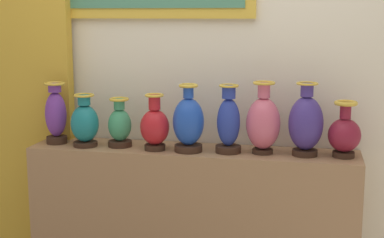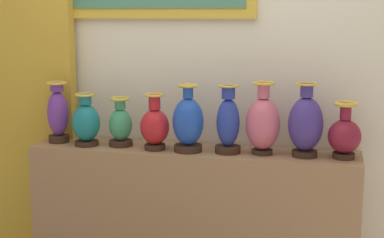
# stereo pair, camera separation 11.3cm
# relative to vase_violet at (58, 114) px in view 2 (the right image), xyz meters

# --- Properties ---
(display_shelf) EXTENTS (1.88, 0.35, 0.93)m
(display_shelf) POSITION_rel_vase_violet_xyz_m (0.82, 0.02, -0.64)
(display_shelf) COLOR #99704C
(display_shelf) RESTS_ON ground_plane
(back_wall) EXTENTS (3.14, 0.14, 3.10)m
(back_wall) POSITION_rel_vase_violet_xyz_m (0.81, 0.25, 0.47)
(back_wall) COLOR beige
(back_wall) RESTS_ON ground_plane
(curtain_gold) EXTENTS (0.59, 0.08, 2.26)m
(curtain_gold) POSITION_rel_vase_violet_xyz_m (-0.25, 0.13, 0.03)
(curtain_gold) COLOR gold
(curtain_gold) RESTS_ON ground_plane
(vase_violet) EXTENTS (0.13, 0.13, 0.37)m
(vase_violet) POSITION_rel_vase_violet_xyz_m (0.00, 0.00, 0.00)
(vase_violet) COLOR #382319
(vase_violet) RESTS_ON display_shelf
(vase_teal) EXTENTS (0.16, 0.16, 0.31)m
(vase_teal) POSITION_rel_vase_violet_xyz_m (0.20, -0.04, -0.04)
(vase_teal) COLOR #382319
(vase_teal) RESTS_ON display_shelf
(vase_jade) EXTENTS (0.14, 0.14, 0.29)m
(vase_jade) POSITION_rel_vase_violet_xyz_m (0.40, -0.00, -0.05)
(vase_jade) COLOR #382319
(vase_jade) RESTS_ON display_shelf
(vase_crimson) EXTENTS (0.17, 0.17, 0.32)m
(vase_crimson) POSITION_rel_vase_violet_xyz_m (0.62, -0.04, -0.04)
(vase_crimson) COLOR #382319
(vase_crimson) RESTS_ON display_shelf
(vase_sapphire) EXTENTS (0.17, 0.17, 0.38)m
(vase_sapphire) POSITION_rel_vase_violet_xyz_m (0.81, -0.04, -0.01)
(vase_sapphire) COLOR #382319
(vase_sapphire) RESTS_ON display_shelf
(vase_cobalt) EXTENTS (0.14, 0.14, 0.38)m
(vase_cobalt) POSITION_rel_vase_violet_xyz_m (1.04, -0.02, -0.01)
(vase_cobalt) COLOR #382319
(vase_cobalt) RESTS_ON display_shelf
(vase_rose) EXTENTS (0.19, 0.19, 0.40)m
(vase_rose) POSITION_rel_vase_violet_xyz_m (1.23, 0.00, 0.00)
(vase_rose) COLOR #382319
(vase_rose) RESTS_ON display_shelf
(vase_indigo) EXTENTS (0.19, 0.19, 0.40)m
(vase_indigo) POSITION_rel_vase_violet_xyz_m (1.46, 0.00, 0.01)
(vase_indigo) COLOR #382319
(vase_indigo) RESTS_ON display_shelf
(vase_burgundy) EXTENTS (0.17, 0.17, 0.31)m
(vase_burgundy) POSITION_rel_vase_violet_xyz_m (1.66, 0.01, -0.04)
(vase_burgundy) COLOR #382319
(vase_burgundy) RESTS_ON display_shelf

